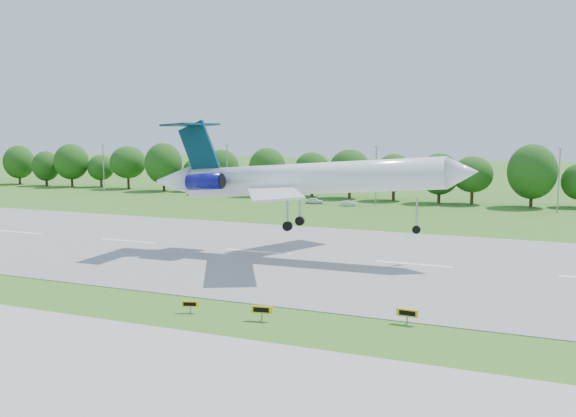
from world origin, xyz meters
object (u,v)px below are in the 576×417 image
Objects in this scene: taxi_sign_left at (190,304)px; service_vehicle_a at (348,203)px; airliner at (295,178)px; service_vehicle_b at (314,201)px.

taxi_sign_left is 80.91m from service_vehicle_a.
taxi_sign_left is at bearing -90.41° from airliner.
airliner reaches higher than service_vehicle_a.
taxi_sign_left is (1.51, -26.82, -8.88)m from airliner.
service_vehicle_b is at bearing 63.63° from service_vehicle_a.
service_vehicle_a is (-10.15, 53.24, -9.11)m from airliner.
service_vehicle_a is at bearing 79.98° from taxi_sign_left.
airliner is 10.82× the size of service_vehicle_b.
service_vehicle_a is 7.74m from service_vehicle_b.
service_vehicle_b reaches higher than taxi_sign_left.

